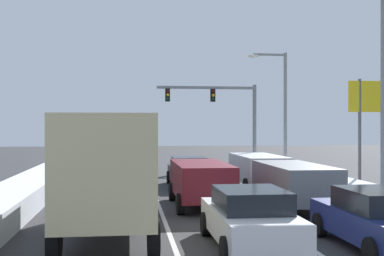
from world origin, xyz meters
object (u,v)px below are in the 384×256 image
sedan_navy_right_lane_nearest (378,219)px  suv_green_left_lane_third (122,163)px  box_truck_left_lane_nearest (109,169)px  street_lamp_right_mid (280,100)px  sedan_charcoal_left_lane_second (111,179)px  traffic_light_gantry (224,107)px  suv_maroon_center_lane_second (201,180)px  street_lamp_right_near (375,76)px  sedan_black_center_lane_third (189,172)px  suv_silver_right_lane_third (258,169)px  roadside_sign_right (378,108)px  sedan_white_center_lane_nearest (250,218)px

sedan_navy_right_lane_nearest → suv_green_left_lane_third: bearing=111.3°
box_truck_left_lane_nearest → street_lamp_right_mid: size_ratio=0.90×
sedan_charcoal_left_lane_second → traffic_light_gantry: traffic_light_gantry is taller
box_truck_left_lane_nearest → traffic_light_gantry: (7.67, 23.42, 2.60)m
box_truck_left_lane_nearest → sedan_charcoal_left_lane_second: 8.21m
suv_maroon_center_lane_second → street_lamp_right_near: 8.58m
sedan_black_center_lane_third → sedan_navy_right_lane_nearest: bearing=-77.0°
sedan_black_center_lane_third → street_lamp_right_mid: street_lamp_right_mid is taller
suv_maroon_center_lane_second → box_truck_left_lane_nearest: 6.04m
sedan_black_center_lane_third → traffic_light_gantry: (4.10, 12.06, 3.73)m
suv_silver_right_lane_third → traffic_light_gantry: size_ratio=0.65×
suv_maroon_center_lane_second → sedan_black_center_lane_third: bearing=87.4°
suv_green_left_lane_third → street_lamp_right_mid: bearing=22.2°
box_truck_left_lane_nearest → roadside_sign_right: bearing=38.7°
street_lamp_right_near → street_lamp_right_mid: size_ratio=1.09×
sedan_black_center_lane_third → traffic_light_gantry: size_ratio=0.60×
box_truck_left_lane_nearest → suv_green_left_lane_third: bearing=89.2°
suv_maroon_center_lane_second → traffic_light_gantry: size_ratio=0.65×
suv_silver_right_lane_third → roadside_sign_right: 7.31m
sedan_white_center_lane_nearest → sedan_navy_right_lane_nearest: bearing=-9.2°
traffic_light_gantry → roadside_sign_right: 13.96m
sedan_black_center_lane_third → box_truck_left_lane_nearest: bearing=-107.5°
sedan_navy_right_lane_nearest → roadside_sign_right: roadside_sign_right is taller
sedan_charcoal_left_lane_second → street_lamp_right_near: street_lamp_right_near is taller
suv_maroon_center_lane_second → sedan_charcoal_left_lane_second: size_ratio=1.09×
sedan_navy_right_lane_nearest → sedan_black_center_lane_third: size_ratio=1.00×
sedan_black_center_lane_third → suv_silver_right_lane_third: bearing=-27.4°
sedan_charcoal_left_lane_second → traffic_light_gantry: size_ratio=0.60×
sedan_white_center_lane_nearest → street_lamp_right_near: (7.18, 7.60, 4.38)m
box_truck_left_lane_nearest → street_lamp_right_mid: street_lamp_right_mid is taller
sedan_white_center_lane_nearest → roadside_sign_right: (9.77, 12.42, 3.25)m
suv_silver_right_lane_third → sedan_black_center_lane_third: size_ratio=1.09×
street_lamp_right_near → box_truck_left_lane_nearest: bearing=-151.4°
box_truck_left_lane_nearest → roadside_sign_right: (13.35, 10.68, 2.12)m
sedan_white_center_lane_nearest → street_lamp_right_near: 11.33m
box_truck_left_lane_nearest → sedan_navy_right_lane_nearest: bearing=-18.6°
traffic_light_gantry → street_lamp_right_mid: street_lamp_right_mid is taller
sedan_black_center_lane_third → traffic_light_gantry: traffic_light_gantry is taller
sedan_charcoal_left_lane_second → suv_green_left_lane_third: size_ratio=0.92×
suv_green_left_lane_third → street_lamp_right_mid: (10.33, 4.22, 3.76)m
sedan_white_center_lane_nearest → street_lamp_right_mid: bearing=71.2°
suv_maroon_center_lane_second → roadside_sign_right: (10.06, 5.68, 3.00)m
street_lamp_right_near → traffic_light_gantry: bearing=100.0°
sedan_charcoal_left_lane_second → roadside_sign_right: (13.58, 2.55, 3.25)m
suv_silver_right_lane_third → sedan_black_center_lane_third: 3.59m
suv_maroon_center_lane_second → roadside_sign_right: roadside_sign_right is taller
suv_silver_right_lane_third → suv_maroon_center_lane_second: bearing=-126.3°
suv_green_left_lane_third → street_lamp_right_near: street_lamp_right_near is taller
suv_silver_right_lane_third → suv_maroon_center_lane_second: (-3.47, -4.72, 0.00)m
sedan_white_center_lane_nearest → sedan_black_center_lane_third: same height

